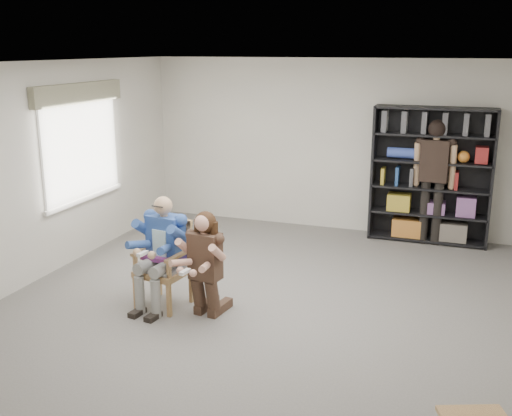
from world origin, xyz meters
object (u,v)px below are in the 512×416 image
at_px(armchair, 163,264).
at_px(seated_man, 162,252).
at_px(standing_man, 433,183).
at_px(bookshelf, 431,176).
at_px(kneeling_woman, 204,266).

bearing_deg(armchair, seated_man, 98.13).
xyz_separation_m(armchair, seated_man, (0.00, 0.00, 0.15)).
distance_m(seated_man, standing_man, 4.45).
height_order(armchair, bookshelf, bookshelf).
height_order(bookshelf, standing_man, bookshelf).
relative_size(kneeling_woman, bookshelf, 0.58).
xyz_separation_m(kneeling_woman, bookshelf, (2.16, 3.67, 0.44)).
bearing_deg(standing_man, seated_man, -123.25).
height_order(kneeling_woman, bookshelf, bookshelf).
height_order(seated_man, kneeling_woman, seated_man).
bearing_deg(kneeling_woman, seated_man, 176.44).
xyz_separation_m(seated_man, standing_man, (2.79, 3.46, 0.29)).
xyz_separation_m(armchair, kneeling_woman, (0.58, -0.12, 0.10)).
bearing_deg(armchair, bookshelf, 60.42).
bearing_deg(standing_man, kneeling_woman, -116.06).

